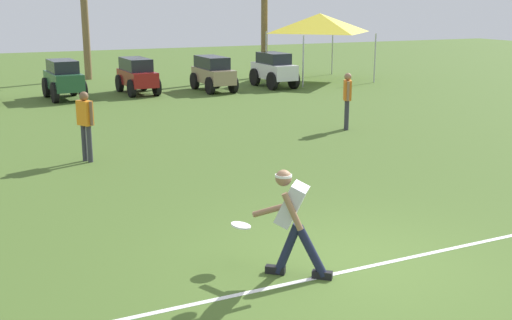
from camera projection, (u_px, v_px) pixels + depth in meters
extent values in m
plane|color=#476327|center=(352.00, 264.00, 8.70)|extent=(80.00, 80.00, 0.00)
cube|color=white|center=(359.00, 269.00, 8.55)|extent=(19.20, 0.57, 0.01)
cylinder|color=#191E38|center=(288.00, 249.00, 8.28)|extent=(0.35, 0.32, 0.72)
cube|color=black|center=(275.00, 270.00, 8.40)|extent=(0.26, 0.24, 0.10)
cylinder|color=#191E38|center=(311.00, 251.00, 8.20)|extent=(0.41, 0.37, 0.69)
cube|color=black|center=(322.00, 275.00, 8.24)|extent=(0.26, 0.24, 0.10)
cube|color=silver|center=(292.00, 204.00, 8.12)|extent=(0.53, 0.52, 0.57)
sphere|color=#936B4C|center=(284.00, 178.00, 8.07)|extent=(0.30, 0.30, 0.21)
cylinder|color=white|center=(284.00, 176.00, 8.06)|extent=(0.30, 0.30, 0.03)
cylinder|color=#936B4C|center=(274.00, 209.00, 8.40)|extent=(0.49, 0.43, 0.27)
cylinder|color=#936B4C|center=(292.00, 212.00, 7.93)|extent=(0.27, 0.24, 0.49)
cylinder|color=white|center=(241.00, 225.00, 8.60)|extent=(0.34, 0.34, 0.07)
cylinder|color=#33333D|center=(347.00, 115.00, 17.58)|extent=(0.15, 0.15, 0.82)
cylinder|color=#33333D|center=(346.00, 114.00, 17.75)|extent=(0.15, 0.15, 0.82)
cube|color=orange|center=(347.00, 90.00, 17.50)|extent=(0.33, 0.39, 0.54)
cylinder|color=#936B4C|center=(348.00, 91.00, 17.30)|extent=(0.10, 0.10, 0.52)
cylinder|color=#936B4C|center=(347.00, 89.00, 17.70)|extent=(0.10, 0.10, 0.52)
sphere|color=#936B4C|center=(348.00, 77.00, 17.41)|extent=(0.27, 0.27, 0.20)
cylinder|color=#33333D|center=(90.00, 144.00, 14.09)|extent=(0.15, 0.15, 0.82)
cylinder|color=#33333D|center=(84.00, 143.00, 14.19)|extent=(0.15, 0.15, 0.82)
cube|color=orange|center=(85.00, 113.00, 13.98)|extent=(0.34, 0.39, 0.54)
cylinder|color=brown|center=(91.00, 114.00, 13.85)|extent=(0.10, 0.10, 0.52)
cylinder|color=brown|center=(79.00, 112.00, 14.09)|extent=(0.10, 0.10, 0.52)
sphere|color=brown|center=(84.00, 96.00, 13.89)|extent=(0.27, 0.27, 0.20)
cube|color=#235133|center=(64.00, 81.00, 23.08)|extent=(1.13, 2.41, 0.60)
cube|color=#1E232B|center=(62.00, 66.00, 23.00)|extent=(0.96, 1.60, 0.44)
cylinder|color=black|center=(46.00, 87.00, 23.59)|extent=(0.23, 0.73, 0.72)
cylinder|color=black|center=(73.00, 86.00, 24.04)|extent=(0.23, 0.73, 0.72)
cylinder|color=black|center=(55.00, 93.00, 22.26)|extent=(0.23, 0.73, 0.72)
cylinder|color=black|center=(83.00, 91.00, 22.71)|extent=(0.23, 0.73, 0.72)
cube|color=maroon|center=(137.00, 78.00, 24.43)|extent=(1.05, 2.43, 0.55)
cube|color=#1E232B|center=(136.00, 64.00, 24.44)|extent=(0.91, 1.83, 0.46)
cylinder|color=black|center=(119.00, 83.00, 25.01)|extent=(0.20, 0.67, 0.66)
cylinder|color=black|center=(143.00, 82.00, 25.43)|extent=(0.20, 0.67, 0.66)
cylinder|color=black|center=(132.00, 88.00, 23.56)|extent=(0.20, 0.67, 0.66)
cylinder|color=black|center=(157.00, 87.00, 23.98)|extent=(0.20, 0.67, 0.66)
cube|color=#998466|center=(213.00, 76.00, 25.16)|extent=(1.01, 2.42, 0.55)
cube|color=#1E232B|center=(212.00, 62.00, 25.17)|extent=(0.88, 1.82, 0.46)
cylinder|color=black|center=(195.00, 81.00, 25.76)|extent=(0.19, 0.66, 0.66)
cylinder|color=black|center=(217.00, 80.00, 26.16)|extent=(0.19, 0.66, 0.66)
cylinder|color=black|center=(210.00, 86.00, 24.30)|extent=(0.19, 0.66, 0.66)
cylinder|color=black|center=(233.00, 84.00, 24.70)|extent=(0.19, 0.66, 0.66)
cube|color=silver|center=(274.00, 71.00, 26.26)|extent=(1.06, 2.38, 0.60)
cube|color=#1E232B|center=(273.00, 58.00, 26.17)|extent=(0.91, 1.58, 0.44)
cylinder|color=black|center=(255.00, 77.00, 26.79)|extent=(0.20, 0.73, 0.72)
cylinder|color=black|center=(275.00, 76.00, 27.22)|extent=(0.20, 0.73, 0.72)
cylinder|color=black|center=(272.00, 81.00, 25.44)|extent=(0.20, 0.73, 0.72)
cylinder|color=black|center=(294.00, 80.00, 25.87)|extent=(0.20, 0.73, 0.72)
cylinder|color=brown|center=(85.00, 21.00, 28.40)|extent=(0.31, 0.31, 5.15)
cylinder|color=brown|center=(264.00, 2.00, 29.08)|extent=(0.30, 0.30, 6.80)
cylinder|color=#B2B5BA|center=(332.00, 52.00, 30.73)|extent=(0.06, 0.06, 2.10)
cylinder|color=#B2B5BA|center=(266.00, 55.00, 29.30)|extent=(0.06, 0.06, 2.10)
cylinder|color=#B2B5BA|center=(375.00, 58.00, 27.62)|extent=(0.06, 0.06, 2.10)
cylinder|color=#B2B5BA|center=(303.00, 61.00, 26.20)|extent=(0.06, 0.06, 2.10)
pyramid|color=yellow|center=(320.00, 23.00, 28.11)|extent=(3.70, 3.70, 0.82)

